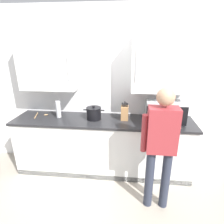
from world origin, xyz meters
TOP-DOWN VIEW (x-y plane):
  - ground_plane at (0.00, 0.00)m, footprint 9.54×9.54m
  - back_wall_tiled at (0.00, 1.11)m, footprint 4.32×0.44m
  - counter_unit at (0.00, 0.82)m, footprint 2.79×0.62m
  - microwave_oven at (0.91, 0.85)m, footprint 0.57×0.74m
  - knife_block at (0.34, 0.87)m, footprint 0.11×0.15m
  - stock_pot at (-0.14, 0.84)m, footprint 0.32×0.23m
  - wooden_spoon at (-1.03, 0.89)m, footprint 0.22×0.24m
  - thermos_flask at (-0.71, 0.86)m, footprint 0.08×0.08m
  - person_figure at (0.79, 0.15)m, footprint 0.44×0.52m

SIDE VIEW (x-z plane):
  - ground_plane at x=0.00m, z-range 0.00..0.00m
  - counter_unit at x=0.00m, z-range 0.00..0.91m
  - wooden_spoon at x=-1.03m, z-range 0.91..0.93m
  - person_figure at x=0.79m, z-range 0.15..1.74m
  - stock_pot at x=-0.14m, z-range 0.90..1.12m
  - knife_block at x=0.34m, z-range 0.87..1.17m
  - thermos_flask at x=-0.71m, z-range 0.91..1.18m
  - microwave_oven at x=0.91m, z-range 0.91..1.21m
  - back_wall_tiled at x=0.00m, z-range 0.13..2.70m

